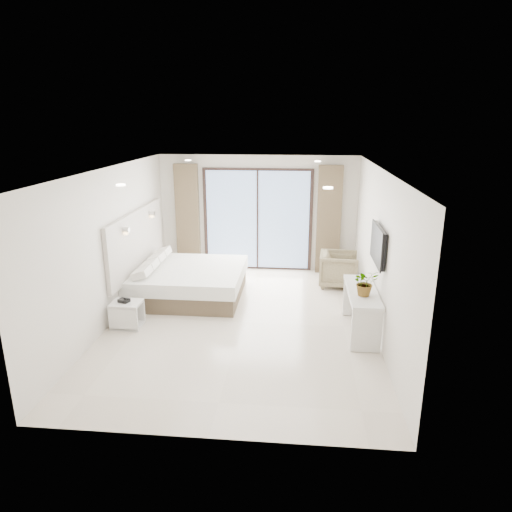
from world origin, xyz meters
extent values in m
plane|color=beige|center=(0.00, 0.00, 0.00)|extent=(6.20, 6.20, 0.00)
cube|color=silver|center=(0.00, 3.10, 1.35)|extent=(4.60, 0.02, 2.70)
cube|color=silver|center=(0.00, -3.10, 1.35)|extent=(4.60, 0.02, 2.70)
cube|color=silver|center=(-2.30, 0.00, 1.35)|extent=(0.02, 6.20, 2.70)
cube|color=silver|center=(2.30, 0.00, 1.35)|extent=(0.02, 6.20, 2.70)
cube|color=white|center=(0.00, 0.00, 2.70)|extent=(4.60, 6.20, 0.02)
cube|color=beige|center=(-2.25, 1.15, 1.15)|extent=(0.08, 3.00, 1.20)
cube|color=black|center=(2.25, -0.20, 1.55)|extent=(0.06, 1.00, 0.58)
cube|color=black|center=(2.21, -0.20, 1.55)|extent=(0.02, 1.04, 0.62)
cube|color=black|center=(0.00, 3.07, 1.20)|extent=(2.56, 0.04, 2.42)
cube|color=#94B5ED|center=(0.00, 3.04, 1.20)|extent=(2.40, 0.01, 2.30)
cube|color=brown|center=(-1.65, 2.96, 1.25)|extent=(0.55, 0.14, 2.50)
cube|color=brown|center=(1.65, 2.96, 1.25)|extent=(0.55, 0.14, 2.50)
cylinder|color=white|center=(-1.30, -1.80, 2.68)|extent=(0.12, 0.12, 0.02)
cylinder|color=white|center=(1.30, -1.80, 2.68)|extent=(0.12, 0.12, 0.02)
cylinder|color=white|center=(-1.30, 1.80, 2.68)|extent=(0.12, 0.12, 0.02)
cylinder|color=white|center=(1.30, 1.80, 2.68)|extent=(0.12, 0.12, 0.02)
cube|color=brown|center=(-1.21, 1.15, 0.17)|extent=(2.07, 1.97, 0.33)
cube|color=white|center=(-1.21, 1.15, 0.47)|extent=(2.15, 2.05, 0.27)
cube|color=silver|center=(-1.95, 0.48, 0.67)|extent=(0.28, 0.41, 0.14)
cube|color=silver|center=(-1.95, 0.93, 0.67)|extent=(0.28, 0.41, 0.14)
cube|color=silver|center=(-1.95, 1.38, 0.67)|extent=(0.28, 0.41, 0.14)
cube|color=silver|center=(-1.95, 1.83, 0.67)|extent=(0.28, 0.41, 0.14)
cube|color=silver|center=(-1.96, -0.36, 0.44)|extent=(0.51, 0.42, 0.05)
cube|color=silver|center=(-1.96, -0.36, 0.03)|extent=(0.51, 0.42, 0.05)
cube|color=silver|center=(-1.96, -0.55, 0.23)|extent=(0.50, 0.05, 0.41)
cube|color=silver|center=(-1.96, -0.18, 0.23)|extent=(0.50, 0.05, 0.41)
cube|color=black|center=(-2.00, -0.36, 0.49)|extent=(0.21, 0.18, 0.06)
cube|color=silver|center=(2.04, -0.20, 0.74)|extent=(0.48, 1.53, 0.06)
cube|color=silver|center=(2.04, -0.89, 0.35)|extent=(0.46, 0.06, 0.71)
cube|color=silver|center=(2.04, 0.49, 0.35)|extent=(0.46, 0.06, 0.71)
imported|color=#33662D|center=(2.04, -0.44, 0.94)|extent=(0.50, 0.53, 0.34)
imported|color=#8B805B|center=(1.85, 2.07, 0.40)|extent=(0.79, 0.84, 0.81)
camera|label=1|loc=(0.95, -7.39, 3.49)|focal=32.00mm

